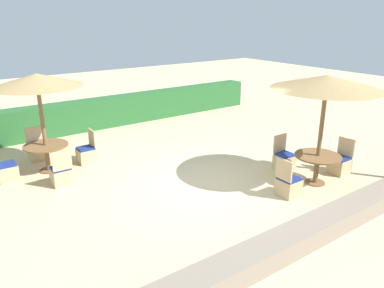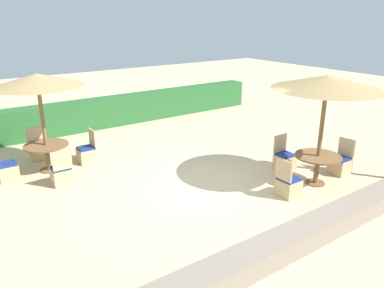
{
  "view_description": "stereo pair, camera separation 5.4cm",
  "coord_description": "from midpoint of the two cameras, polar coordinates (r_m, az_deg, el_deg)",
  "views": [
    {
      "loc": [
        -5.13,
        -6.62,
        4.0
      ],
      "look_at": [
        0.0,
        0.6,
        0.9
      ],
      "focal_mm": 35.0,
      "sensor_mm": 36.0,
      "label": 1
    },
    {
      "loc": [
        -5.08,
        -6.65,
        4.0
      ],
      "look_at": [
        0.0,
        0.6,
        0.9
      ],
      "focal_mm": 35.0,
      "sensor_mm": 36.0,
      "label": 2
    }
  ],
  "objects": [
    {
      "name": "ground_plane",
      "position": [
        9.28,
        1.99,
        -6.26
      ],
      "size": [
        40.0,
        40.0,
        0.0
      ],
      "primitive_type": "plane",
      "color": "#D1BA8C"
    },
    {
      "name": "round_table_back_left",
      "position": [
        10.6,
        -21.45,
        -0.86
      ],
      "size": [
        1.14,
        1.14,
        0.73
      ],
      "color": "brown",
      "rests_on": "ground_plane"
    },
    {
      "name": "parasol_front_right",
      "position": [
        9.13,
        19.69,
        8.8
      ],
      "size": [
        2.54,
        2.54,
        2.69
      ],
      "color": "brown",
      "rests_on": "ground_plane"
    },
    {
      "name": "patio_chair_front_right_east",
      "position": [
        10.58,
        21.44,
        -2.8
      ],
      "size": [
        0.46,
        0.46,
        0.93
      ],
      "rotation": [
        0.0,
        0.0,
        1.57
      ],
      "color": "tan",
      "rests_on": "ground_plane"
    },
    {
      "name": "patio_chair_back_left_south",
      "position": [
        9.76,
        -19.43,
        -4.39
      ],
      "size": [
        0.46,
        0.46,
        0.93
      ],
      "color": "tan",
      "rests_on": "ground_plane"
    },
    {
      "name": "patio_chair_back_left_north",
      "position": [
        11.66,
        -22.61,
        -0.95
      ],
      "size": [
        0.46,
        0.46,
        0.93
      ],
      "rotation": [
        0.0,
        0.0,
        3.14
      ],
      "color": "tan",
      "rests_on": "ground_plane"
    },
    {
      "name": "hedge_row",
      "position": [
        14.28,
        -13.38,
        4.7
      ],
      "size": [
        13.0,
        0.7,
        1.07
      ],
      "primitive_type": "cube",
      "color": "#28602D",
      "rests_on": "ground_plane"
    },
    {
      "name": "stone_border",
      "position": [
        7.33,
        16.77,
        -12.92
      ],
      "size": [
        10.0,
        0.56,
        0.38
      ],
      "primitive_type": "cube",
      "color": "gray",
      "rests_on": "ground_plane"
    },
    {
      "name": "parasol_back_left",
      "position": [
        10.16,
        -22.72,
        8.89
      ],
      "size": [
        2.25,
        2.25,
        2.6
      ],
      "color": "brown",
      "rests_on": "ground_plane"
    },
    {
      "name": "patio_chair_front_right_west",
      "position": [
        8.93,
        14.26,
        -6.08
      ],
      "size": [
        0.46,
        0.46,
        0.93
      ],
      "rotation": [
        0.0,
        0.0,
        -1.57
      ],
      "color": "tan",
      "rests_on": "ground_plane"
    },
    {
      "name": "patio_chair_front_right_north",
      "position": [
        10.39,
        13.7,
        -2.37
      ],
      "size": [
        0.46,
        0.46,
        0.93
      ],
      "rotation": [
        0.0,
        0.0,
        3.14
      ],
      "color": "tan",
      "rests_on": "ground_plane"
    },
    {
      "name": "patio_chair_back_left_west",
      "position": [
        10.52,
        -26.54,
        -3.66
      ],
      "size": [
        0.46,
        0.46,
        0.93
      ],
      "rotation": [
        0.0,
        0.0,
        -1.57
      ],
      "color": "tan",
      "rests_on": "ground_plane"
    },
    {
      "name": "patio_chair_back_left_east",
      "position": [
        10.97,
        -15.89,
        -1.41
      ],
      "size": [
        0.46,
        0.46,
        0.93
      ],
      "rotation": [
        0.0,
        0.0,
        1.57
      ],
      "color": "tan",
      "rests_on": "ground_plane"
    },
    {
      "name": "round_table_front_right",
      "position": [
        9.63,
        18.42,
        -2.47
      ],
      "size": [
        1.11,
        1.11,
        0.74
      ],
      "color": "brown",
      "rests_on": "ground_plane"
    }
  ]
}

